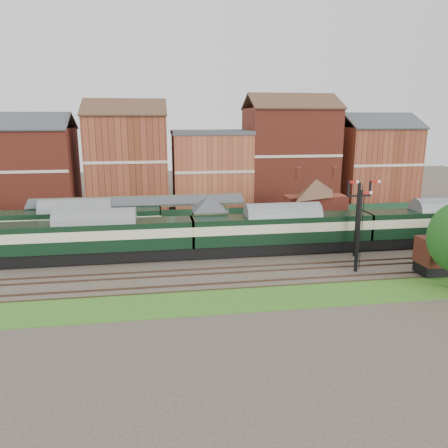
{
  "coord_description": "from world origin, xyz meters",
  "views": [
    {
      "loc": [
        -8.85,
        -44.56,
        14.45
      ],
      "look_at": [
        -1.5,
        2.0,
        3.0
      ],
      "focal_mm": 35.0,
      "sensor_mm": 36.0,
      "label": 1
    }
  ],
  "objects": [
    {
      "name": "grass_front",
      "position": [
        0.0,
        -12.0,
        0.03
      ],
      "size": [
        90.0,
        5.0,
        0.06
      ],
      "primitive_type": "cube",
      "color": "#2D6619",
      "rests_on": "ground"
    },
    {
      "name": "signal_box",
      "position": [
        -3.0,
        3.25,
        3.19
      ],
      "size": [
        5.4,
        5.4,
        6.0
      ],
      "color": "#637251",
      "rests_on": "ground"
    },
    {
      "name": "semaphore_siding",
      "position": [
        10.02,
        -7.0,
        4.16
      ],
      "size": [
        1.23,
        0.25,
        8.0
      ],
      "color": "black",
      "rests_on": "ground"
    },
    {
      "name": "fence",
      "position": [
        0.0,
        18.0,
        0.75
      ],
      "size": [
        90.0,
        0.12,
        1.5
      ],
      "primitive_type": "cube",
      "color": "#193823",
      "rests_on": "ground"
    },
    {
      "name": "dmu_train",
      "position": [
        4.6,
        0.0,
        2.63
      ],
      "size": [
        58.93,
        3.09,
        4.53
      ],
      "color": "black",
      "rests_on": "ground"
    },
    {
      "name": "town_backdrop",
      "position": [
        -0.18,
        25.0,
        7.0
      ],
      "size": [
        69.0,
        10.0,
        16.0
      ],
      "color": "maroon",
      "rests_on": "ground"
    },
    {
      "name": "grass_back",
      "position": [
        0.0,
        16.0,
        0.03
      ],
      "size": [
        90.0,
        4.5,
        0.06
      ],
      "primitive_type": "cube",
      "color": "#2D6619",
      "rests_on": "ground"
    },
    {
      "name": "ground",
      "position": [
        0.0,
        0.0,
        0.0
      ],
      "size": [
        160.0,
        160.0,
        0.0
      ],
      "primitive_type": "plane",
      "color": "#473D33",
      "rests_on": "ground"
    },
    {
      "name": "platform",
      "position": [
        -5.0,
        9.75,
        0.5
      ],
      "size": [
        55.0,
        3.4,
        1.0
      ],
      "primitive_type": "cube",
      "color": "#2D2D2D",
      "rests_on": "ground"
    },
    {
      "name": "station_building",
      "position": [
        12.0,
        9.75,
        3.96
      ],
      "size": [
        8.1,
        8.1,
        5.9
      ],
      "color": "maroon",
      "rests_on": "platform"
    },
    {
      "name": "canopy",
      "position": [
        -11.0,
        9.75,
        4.58
      ],
      "size": [
        26.0,
        3.89,
        4.08
      ],
      "color": "#505837",
      "rests_on": "platform"
    },
    {
      "name": "semaphore_bracket",
      "position": [
        12.04,
        -2.5,
        4.63
      ],
      "size": [
        3.6,
        0.25,
        8.18
      ],
      "color": "black",
      "rests_on": "ground"
    },
    {
      "name": "brick_hut",
      "position": [
        5.0,
        3.25,
        1.2
      ],
      "size": [
        3.2,
        2.64,
        2.94
      ],
      "color": "brown",
      "rests_on": "ground"
    },
    {
      "name": "platform_railcar",
      "position": [
        -17.99,
        6.5,
        2.59
      ],
      "size": [
        19.27,
        3.04,
        4.44
      ],
      "color": "black",
      "rests_on": "ground"
    }
  ]
}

